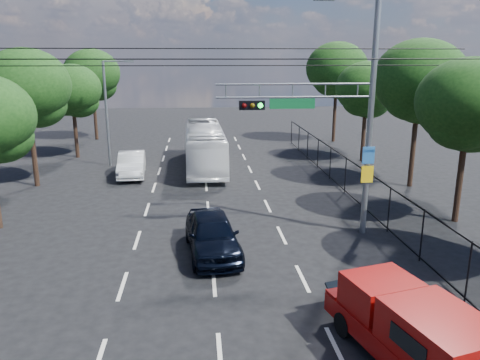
{
  "coord_description": "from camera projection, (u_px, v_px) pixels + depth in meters",
  "views": [
    {
      "loc": [
        -0.43,
        -10.21,
        7.26
      ],
      "look_at": [
        1.12,
        6.66,
        2.8
      ],
      "focal_mm": 35.0,
      "sensor_mm": 36.0,
      "label": 1
    }
  ],
  "objects": [
    {
      "name": "lane_markings",
      "position": [
        207.0,
        196.0,
        25.21
      ],
      "size": [
        6.12,
        38.0,
        0.01
      ],
      "color": "beige",
      "rests_on": "ground"
    },
    {
      "name": "tree_right_e",
      "position": [
        337.0,
        73.0,
        40.15
      ],
      "size": [
        5.28,
        5.28,
        8.58
      ],
      "color": "black",
      "rests_on": "ground"
    },
    {
      "name": "tree_left_d",
      "position": [
        73.0,
        93.0,
        33.79
      ],
      "size": [
        4.2,
        4.2,
        6.83
      ],
      "color": "black",
      "rests_on": "ground"
    },
    {
      "name": "red_pickup",
      "position": [
        410.0,
        328.0,
        11.18
      ],
      "size": [
        2.94,
        5.24,
        1.85
      ],
      "color": "black",
      "rests_on": "ground"
    },
    {
      "name": "fence_right",
      "position": [
        356.0,
        183.0,
        23.85
      ],
      "size": [
        0.06,
        34.03,
        2.0
      ],
      "color": "black",
      "rests_on": "ground"
    },
    {
      "name": "ground",
      "position": [
        220.0,
        356.0,
        11.72
      ],
      "size": [
        120.0,
        120.0,
        0.0
      ],
      "primitive_type": "plane",
      "color": "black",
      "rests_on": "ground"
    },
    {
      "name": "tree_left_e",
      "position": [
        92.0,
        77.0,
        41.27
      ],
      "size": [
        4.92,
        4.92,
        7.99
      ],
      "color": "black",
      "rests_on": "ground"
    },
    {
      "name": "tree_right_c",
      "position": [
        419.0,
        86.0,
        25.77
      ],
      "size": [
        5.1,
        5.1,
        8.29
      ],
      "color": "black",
      "rests_on": "ground"
    },
    {
      "name": "signal_mast",
      "position": [
        341.0,
        110.0,
        18.55
      ],
      "size": [
        6.43,
        0.39,
        9.5
      ],
      "color": "slate",
      "rests_on": "ground"
    },
    {
      "name": "white_bus",
      "position": [
        205.0,
        146.0,
        31.42
      ],
      "size": [
        2.62,
        10.48,
        2.91
      ],
      "primitive_type": "imported",
      "rotation": [
        0.0,
        0.0,
        0.02
      ],
      "color": "white",
      "rests_on": "ground"
    },
    {
      "name": "streetlight_left",
      "position": [
        109.0,
        108.0,
        31.35
      ],
      "size": [
        2.09,
        0.22,
        7.08
      ],
      "color": "slate",
      "rests_on": "ground"
    },
    {
      "name": "tree_right_b",
      "position": [
        468.0,
        110.0,
        20.11
      ],
      "size": [
        4.5,
        4.5,
        7.31
      ],
      "color": "black",
      "rests_on": "ground"
    },
    {
      "name": "utility_wires",
      "position": [
        207.0,
        58.0,
        18.39
      ],
      "size": [
        22.0,
        5.04,
        0.74
      ],
      "color": "black",
      "rests_on": "ground"
    },
    {
      "name": "tree_right_d",
      "position": [
        366.0,
        93.0,
        32.7
      ],
      "size": [
        4.32,
        4.32,
        7.02
      ],
      "color": "black",
      "rests_on": "ground"
    },
    {
      "name": "navy_hatchback",
      "position": [
        212.0,
        234.0,
        17.67
      ],
      "size": [
        2.3,
        4.75,
        1.56
      ],
      "primitive_type": "imported",
      "rotation": [
        0.0,
        0.0,
        0.1
      ],
      "color": "black",
      "rests_on": "ground"
    },
    {
      "name": "tree_left_c",
      "position": [
        27.0,
        92.0,
        25.88
      ],
      "size": [
        4.8,
        4.8,
        7.8
      ],
      "color": "black",
      "rests_on": "ground"
    },
    {
      "name": "white_van",
      "position": [
        132.0,
        164.0,
        29.36
      ],
      "size": [
        1.92,
        4.64,
        1.49
      ],
      "primitive_type": "imported",
      "rotation": [
        0.0,
        0.0,
        0.07
      ],
      "color": "silver",
      "rests_on": "ground"
    }
  ]
}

